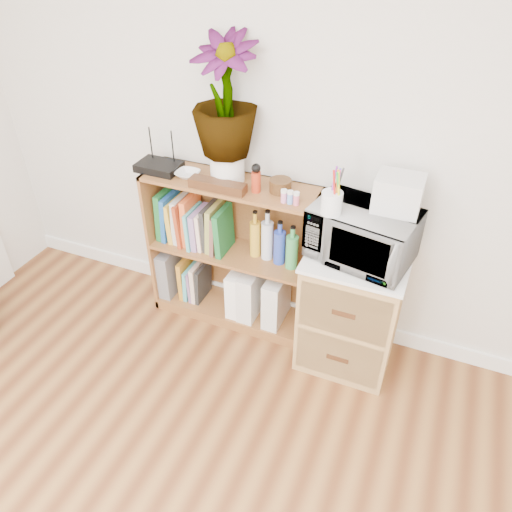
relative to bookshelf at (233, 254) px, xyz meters
The scene contains 21 objects.
skirting_board 0.57m from the bookshelf, 21.80° to the left, with size 4.00×0.02×0.10m, color white.
bookshelf is the anchor object (origin of this frame).
wicker_unit 0.76m from the bookshelf, ahead, with size 0.50×0.45×0.70m, color #9E7542.
microwave 0.85m from the bookshelf, ahead, with size 0.50×0.34×0.27m, color white.
pen_cup 0.85m from the bookshelf, 16.13° to the right, with size 0.10×0.10×0.11m, color white.
small_appliance 1.07m from the bookshelf, ahead, with size 0.22×0.18×0.17m, color silver.
router 0.66m from the bookshelf, behind, with size 0.24×0.16×0.04m, color black.
white_bowl 0.55m from the bookshelf, behind, with size 0.13×0.13×0.03m, color silver.
plant_pot 0.55m from the bookshelf, 139.29° to the left, with size 0.18×0.18×0.16m, color white.
potted_plant 0.93m from the bookshelf, 139.29° to the left, with size 0.34×0.34×0.60m, color #38772F.
trinket_box 0.51m from the bookshelf, 103.72° to the right, with size 0.31×0.08×0.05m, color #3C1F10.
kokeshi_doll 0.56m from the bookshelf, 13.37° to the right, with size 0.05×0.05×0.11m, color #A42C14.
wooden_bowl 0.58m from the bookshelf, ahead, with size 0.11×0.11×0.07m, color #3A220F.
paint_jars 0.64m from the bookshelf, 13.58° to the right, with size 0.12×0.04×0.06m, color pink.
file_box 0.51m from the bookshelf, behind, with size 0.10×0.25×0.32m, color slate.
magazine_holder_left 0.26m from the bookshelf, 12.06° to the right, with size 0.10×0.24×0.30m, color white.
magazine_holder_mid 0.28m from the bookshelf, ahead, with size 0.10×0.26×0.32m, color silver.
magazine_holder_right 0.38m from the bookshelf, ahead, with size 0.10×0.26×0.32m, color silver.
cookbooks 0.30m from the bookshelf, behind, with size 0.45×0.20×0.31m.
liquor_bottles 0.30m from the bookshelf, ahead, with size 0.30×0.07×0.30m.
lower_books 0.39m from the bookshelf, behind, with size 0.15×0.19×0.28m.
Camera 1 is at (0.71, -0.06, 2.20)m, focal length 35.00 mm.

